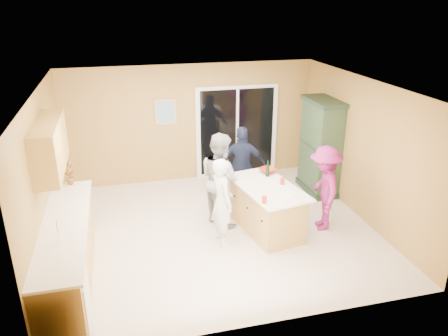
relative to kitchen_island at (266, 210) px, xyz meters
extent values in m
plane|color=beige|center=(-0.85, 0.20, -0.40)|extent=(5.50, 5.50, 0.00)
cube|color=white|center=(-0.85, 0.20, 2.20)|extent=(5.50, 5.00, 0.10)
cube|color=tan|center=(-0.85, 2.70, 0.90)|extent=(5.50, 0.10, 2.60)
cube|color=tan|center=(-0.85, -2.30, 0.90)|extent=(5.50, 0.10, 2.60)
cube|color=tan|center=(-3.60, 0.20, 0.90)|extent=(0.10, 5.00, 2.60)
cube|color=tan|center=(1.90, 0.20, 0.90)|extent=(0.10, 5.00, 2.60)
cube|color=tan|center=(-3.30, -0.70, 0.05)|extent=(0.60, 3.00, 0.90)
cube|color=white|center=(-3.29, -1.80, 0.00)|extent=(0.62, 0.60, 0.72)
cube|color=silver|center=(-3.29, -0.70, 0.52)|extent=(0.65, 3.05, 0.04)
cylinder|color=silver|center=(-3.30, -1.20, 0.69)|extent=(0.02, 0.02, 0.30)
cube|color=tan|center=(-3.43, 0.00, 1.47)|extent=(0.35, 1.60, 0.75)
cube|color=silver|center=(0.20, 2.67, 0.65)|extent=(1.90, 0.05, 2.10)
cube|color=black|center=(0.20, 2.66, 0.65)|extent=(1.70, 0.03, 1.94)
cube|color=silver|center=(0.20, 2.65, 0.65)|extent=(0.06, 0.04, 1.94)
cube|color=silver|center=(0.35, 2.64, 0.60)|extent=(0.02, 0.03, 0.12)
cube|color=tan|center=(-1.40, 2.68, 1.20)|extent=(0.46, 0.03, 0.56)
cube|color=teal|center=(-1.40, 2.67, 1.20)|extent=(0.38, 0.02, 0.48)
cube|color=tan|center=(0.00, 0.00, 0.01)|extent=(1.00, 1.56, 0.82)
cube|color=silver|center=(0.00, 0.00, 0.44)|extent=(1.17, 1.77, 0.04)
cube|color=black|center=(0.00, 0.00, -0.36)|extent=(0.91, 1.48, 0.09)
cube|color=#1E3122|center=(1.64, 1.34, -0.34)|extent=(0.56, 1.05, 0.12)
cube|color=#30472F|center=(1.64, 1.34, 0.59)|extent=(0.50, 0.99, 1.87)
cube|color=#1E3122|center=(1.64, 1.34, 1.56)|extent=(0.58, 1.09, 0.08)
imported|color=silver|center=(-0.86, -0.20, 0.36)|extent=(0.45, 0.61, 1.52)
imported|color=gray|center=(-0.71, 0.53, 0.45)|extent=(0.88, 1.00, 1.71)
imported|color=#182035|center=(-0.11, 1.17, 0.40)|extent=(1.00, 0.60, 1.60)
imported|color=#851D52|center=(1.01, -0.15, 0.37)|extent=(0.80, 1.11, 1.55)
imported|color=#AE2713|center=(0.22, 0.60, 0.49)|extent=(0.39, 0.39, 0.07)
imported|color=red|center=(-3.30, 0.73, 0.74)|extent=(0.26, 0.22, 0.42)
cylinder|color=#AE2713|center=(0.28, 0.01, 0.51)|extent=(0.09, 0.09, 0.11)
cylinder|color=#AE2713|center=(-0.27, -0.61, 0.51)|extent=(0.08, 0.08, 0.11)
cylinder|color=black|center=(0.15, 0.42, 0.57)|extent=(0.07, 0.07, 0.22)
cylinder|color=black|center=(0.15, 0.42, 0.72)|extent=(0.03, 0.03, 0.08)
cylinder|color=white|center=(0.25, -0.40, 0.46)|extent=(0.22, 0.22, 0.01)
camera|label=1|loc=(-2.42, -6.52, 3.55)|focal=35.00mm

